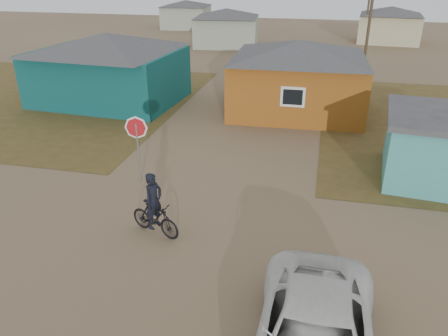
{
  "coord_description": "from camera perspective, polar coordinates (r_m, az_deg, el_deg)",
  "views": [
    {
      "loc": [
        3.89,
        -9.94,
        7.53
      ],
      "look_at": [
        0.9,
        3.0,
        1.3
      ],
      "focal_mm": 35.0,
      "sensor_mm": 36.0,
      "label": 1
    }
  ],
  "objects": [
    {
      "name": "cyclist",
      "position": [
        13.36,
        -9.05,
        -5.76
      ],
      "size": [
        1.87,
        1.1,
        2.04
      ],
      "color": "black",
      "rests_on": "ground"
    },
    {
      "name": "stop_sign",
      "position": [
        16.16,
        -11.33,
        4.28
      ],
      "size": [
        0.83,
        0.28,
        2.62
      ],
      "color": "gray",
      "rests_on": "ground"
    },
    {
      "name": "grass_nw",
      "position": [
        30.05,
        -24.37,
        8.4
      ],
      "size": [
        20.0,
        18.0,
        0.0
      ],
      "primitive_type": "cube",
      "color": "brown",
      "rests_on": "ground"
    },
    {
      "name": "house_teal",
      "position": [
        27.08,
        -14.91,
        12.64
      ],
      "size": [
        8.93,
        7.08,
        4.0
      ],
      "color": "#0B3D3D",
      "rests_on": "ground"
    },
    {
      "name": "house_beige_east",
      "position": [
        50.63,
        20.82,
        17.16
      ],
      "size": [
        6.95,
        6.05,
        3.6
      ],
      "color": "tan",
      "rests_on": "ground"
    },
    {
      "name": "house_pale_west",
      "position": [
        45.4,
        0.34,
        17.95
      ],
      "size": [
        7.04,
        6.15,
        3.6
      ],
      "color": "gray",
      "rests_on": "ground"
    },
    {
      "name": "house_pale_north",
      "position": [
        59.02,
        -4.99,
        19.42
      ],
      "size": [
        6.28,
        5.81,
        3.4
      ],
      "color": "gray",
      "rests_on": "ground"
    },
    {
      "name": "house_yellow",
      "position": [
        24.61,
        9.64,
        11.8
      ],
      "size": [
        7.72,
        6.76,
        3.9
      ],
      "color": "#8F4E16",
      "rests_on": "ground"
    },
    {
      "name": "utility_pole_near",
      "position": [
        32.23,
        18.5,
        17.88
      ],
      "size": [
        1.4,
        0.2,
        8.0
      ],
      "color": "#433728",
      "rests_on": "ground"
    },
    {
      "name": "ground",
      "position": [
        13.07,
        -6.95,
        -10.28
      ],
      "size": [
        120.0,
        120.0,
        0.0
      ],
      "primitive_type": "plane",
      "color": "#7A6246"
    },
    {
      "name": "utility_pole_far",
      "position": [
        48.2,
        18.41,
        19.92
      ],
      "size": [
        1.4,
        0.2,
        8.0
      ],
      "color": "#433728",
      "rests_on": "ground"
    }
  ]
}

